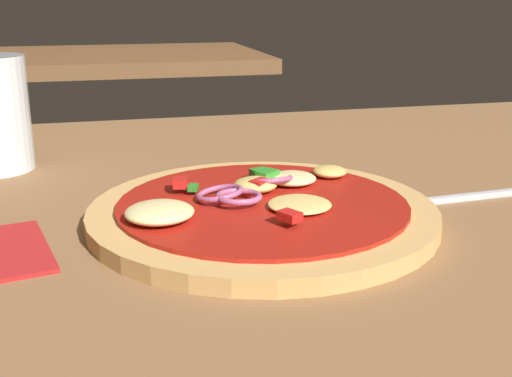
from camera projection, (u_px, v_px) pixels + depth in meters
name	position (u px, v px, depth m)	size (l,w,h in m)	color
dining_table	(320.00, 255.00, 0.48)	(1.30, 0.93, 0.04)	brown
pizza	(260.00, 210.00, 0.49)	(0.26, 0.26, 0.03)	tan
fork	(452.00, 199.00, 0.54)	(0.20, 0.03, 0.01)	silver
background_table	(110.00, 60.00, 1.83)	(0.84, 0.59, 0.04)	brown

